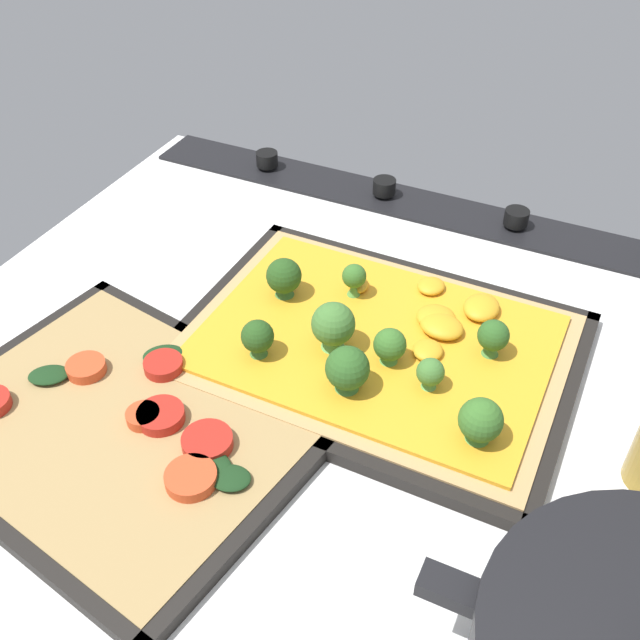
{
  "coord_description": "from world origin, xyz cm",
  "views": [
    {
      "loc": [
        -18.31,
        42.16,
        47.34
      ],
      "look_at": [
        2.02,
        -0.85,
        6.66
      ],
      "focal_mm": 41.22,
      "sensor_mm": 36.0,
      "label": 1
    }
  ],
  "objects_px": {
    "broccoli_pizza": "(376,342)",
    "baking_tray_back": "(119,430)",
    "baking_tray_front": "(375,351)",
    "veggie_pizza_back": "(122,424)"
  },
  "relations": [
    {
      "from": "baking_tray_front",
      "to": "broccoli_pizza",
      "type": "xyz_separation_m",
      "value": [
        -0.0,
        0.0,
        0.02
      ]
    },
    {
      "from": "baking_tray_front",
      "to": "baking_tray_back",
      "type": "distance_m",
      "value": 0.24
    },
    {
      "from": "broccoli_pizza",
      "to": "baking_tray_back",
      "type": "distance_m",
      "value": 0.24
    },
    {
      "from": "baking_tray_front",
      "to": "veggie_pizza_back",
      "type": "distance_m",
      "value": 0.24
    },
    {
      "from": "baking_tray_front",
      "to": "veggie_pizza_back",
      "type": "bearing_deg",
      "value": 49.43
    },
    {
      "from": "baking_tray_front",
      "to": "broccoli_pizza",
      "type": "relative_size",
      "value": 1.07
    },
    {
      "from": "baking_tray_back",
      "to": "veggie_pizza_back",
      "type": "bearing_deg",
      "value": -141.33
    },
    {
      "from": "baking_tray_back",
      "to": "broccoli_pizza",
      "type": "bearing_deg",
      "value": -131.76
    },
    {
      "from": "broccoli_pizza",
      "to": "veggie_pizza_back",
      "type": "relative_size",
      "value": 1.04
    },
    {
      "from": "baking_tray_front",
      "to": "baking_tray_back",
      "type": "height_order",
      "value": "same"
    }
  ]
}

